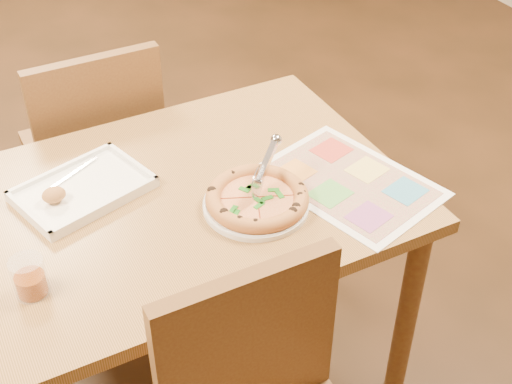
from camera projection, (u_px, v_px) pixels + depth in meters
name	position (u px, v px, depth m)	size (l,w,h in m)	color
dining_table	(161.00, 226.00, 1.91)	(1.30, 0.85, 0.72)	#A57442
chair_far	(96.00, 137.00, 2.37)	(0.42, 0.42, 0.47)	brown
plate	(256.00, 205.00, 1.84)	(0.28, 0.28, 0.01)	white
pizza	(257.00, 198.00, 1.83)	(0.27, 0.27, 0.04)	#C27C42
pizza_cutter	(264.00, 168.00, 1.82)	(0.14, 0.12, 0.10)	silver
appetizer_tray	(81.00, 191.00, 1.88)	(0.38, 0.31, 0.06)	white
glass_tumbler	(30.00, 279.00, 1.58)	(0.08, 0.08, 0.10)	#82350A
menu	(349.00, 182.00, 1.92)	(0.33, 0.46, 0.01)	white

